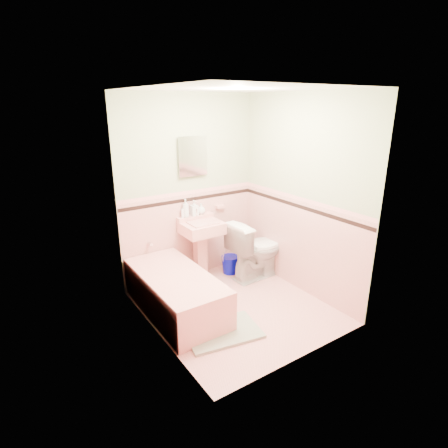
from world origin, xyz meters
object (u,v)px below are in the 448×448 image
soap_bottle_left (186,208)px  shoe (223,324)px  soap_bottle_mid (194,208)px  bucket (230,264)px  toilet (257,249)px  bathtub (176,294)px  medicine_cabinet (192,156)px  sink (202,252)px  soap_bottle_right (201,209)px

soap_bottle_left → shoe: soap_bottle_left is taller
soap_bottle_mid → bucket: (0.45, -0.22, -0.88)m
bucket → shoe: bucket is taller
soap_bottle_left → soap_bottle_mid: size_ratio=1.18×
soap_bottle_mid → toilet: size_ratio=0.25×
soap_bottle_mid → bathtub: bearing=-133.3°
medicine_cabinet → soap_bottle_mid: 0.70m
shoe → bucket: bearing=71.6°
toilet → shoe: size_ratio=5.56×
bathtub → toilet: size_ratio=1.77×
sink → shoe: (-0.43, -1.15, -0.36)m
medicine_cabinet → soap_bottle_mid: medicine_cabinet is taller
medicine_cabinet → bucket: bearing=-29.9°
medicine_cabinet → soap_bottle_left: size_ratio=1.88×
bathtub → soap_bottle_right: bearing=42.5°
soap_bottle_mid → shoe: size_ratio=1.39×
bathtub → toilet: bearing=7.8°
medicine_cabinet → soap_bottle_left: medicine_cabinet is taller
soap_bottle_right → bucket: size_ratio=0.59×
toilet → shoe: 1.42m
sink → soap_bottle_left: (-0.14, 0.18, 0.60)m
soap_bottle_left → bucket: soap_bottle_left is taller
bathtub → soap_bottle_right: (0.78, 0.71, 0.75)m
soap_bottle_mid → toilet: (0.69, -0.52, -0.58)m
medicine_cabinet → soap_bottle_right: medicine_cabinet is taller
soap_bottle_mid → soap_bottle_left: bearing=180.0°
sink → toilet: (0.68, -0.34, 0.00)m
bathtub → medicine_cabinet: (0.68, 0.74, 1.47)m
medicine_cabinet → toilet: medicine_cabinet is taller
bathtub → bucket: bathtub is taller
medicine_cabinet → shoe: (-0.43, -1.36, -1.64)m
medicine_cabinet → soap_bottle_left: (-0.14, -0.03, -0.68)m
soap_bottle_right → bathtub: bearing=-137.5°
sink → bucket: bearing=-5.5°
sink → shoe: bearing=-110.4°
soap_bottle_left → soap_bottle_right: soap_bottle_left is taller
soap_bottle_left → soap_bottle_right: (0.24, 0.00, -0.05)m
soap_bottle_right → toilet: bearing=-41.9°
bucket → shoe: 1.41m
sink → shoe: sink is taller
soap_bottle_right → soap_bottle_mid: bearing=180.0°
sink → shoe: size_ratio=5.53×
soap_bottle_left → toilet: 1.14m
bucket → soap_bottle_mid: bearing=153.7°
medicine_cabinet → soap_bottle_right: bearing=-17.4°
bathtub → soap_bottle_left: size_ratio=6.04×
sink → medicine_cabinet: bearing=90.0°
bathtub → sink: 0.88m
soap_bottle_left → toilet: soap_bottle_left is taller
soap_bottle_right → toilet: (0.58, -0.52, -0.55)m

